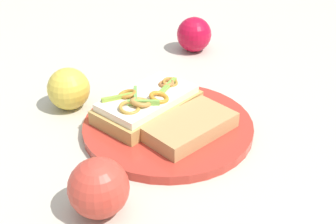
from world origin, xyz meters
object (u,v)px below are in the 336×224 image
object	(u,v)px
bread_slice_side	(189,126)
apple_3	(69,89)
plate	(168,126)
sandwich	(148,104)
apple_0	(194,34)
apple_1	(99,188)

from	to	relation	value
bread_slice_side	apple_3	size ratio (longest dim) A/B	1.92
plate	sandwich	distance (m)	0.05
plate	bread_slice_side	xyz separation A→B (m)	(0.04, -0.01, 0.02)
plate	bread_slice_side	world-z (taller)	bread_slice_side
apple_0	apple_3	xyz separation A→B (m)	(-0.12, -0.32, -0.00)
apple_3	plate	bearing A→B (deg)	-1.73
plate	apple_1	bearing A→B (deg)	-93.02
plate	bread_slice_side	size ratio (longest dim) A/B	1.94
sandwich	apple_1	distance (m)	0.22
apple_0	apple_1	bearing A→B (deg)	-84.03
apple_1	apple_3	size ratio (longest dim) A/B	1.04
plate	apple_0	bearing A→B (deg)	101.51
bread_slice_side	apple_3	distance (m)	0.23
apple_1	sandwich	bearing A→B (deg)	97.93
apple_0	apple_3	distance (m)	0.34
sandwich	bread_slice_side	world-z (taller)	sandwich
bread_slice_side	apple_0	xyz separation A→B (m)	(-0.11, 0.34, 0.01)
apple_1	apple_3	world-z (taller)	apple_1
sandwich	apple_1	size ratio (longest dim) A/B	2.56
bread_slice_side	sandwich	bearing A→B (deg)	96.05
sandwich	apple_0	size ratio (longest dim) A/B	2.55
plate	apple_0	distance (m)	0.33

